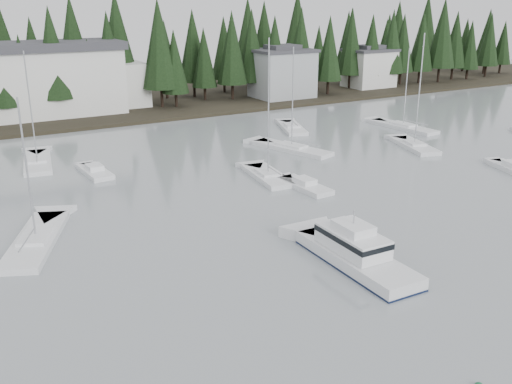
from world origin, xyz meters
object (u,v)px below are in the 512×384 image
Objects in this scene: runabout_1 at (305,187)px; runabout_4 at (95,173)px; sailboat_1 at (37,242)px; sailboat_5 at (292,150)px; sailboat_3 at (414,147)px; sailboat_8 at (268,177)px; house_east_b at (369,67)px; cabin_cruiser_center at (355,255)px; sailboat_4 at (292,129)px; harbor_inn at (52,79)px; sailboat_0 at (38,164)px; house_east_a at (282,72)px; sailboat_7 at (403,128)px.

runabout_4 is at bearing 44.71° from runabout_1.
sailboat_5 reaches higher than sailboat_1.
sailboat_8 reaches higher than sailboat_3.
sailboat_5 reaches higher than house_east_b.
cabin_cruiser_center is at bearing -165.12° from runabout_4.
sailboat_8 is (-14.78, -17.97, 0.03)m from sailboat_4.
sailboat_3 is at bearing -50.93° from harbor_inn.
sailboat_0 is 0.90× the size of sailboat_3.
house_east_a is at bearing -174.81° from house_east_b.
sailboat_1 is at bearing 110.36° from sailboat_8.
cabin_cruiser_center is (-54.00, -61.79, -3.73)m from house_east_b.
sailboat_7 is 1.84× the size of runabout_4.
cabin_cruiser_center is at bearing -149.52° from sailboat_0.
sailboat_0 is 1.10× the size of sailboat_5.
cabin_cruiser_center is at bearing 154.21° from runabout_1.
sailboat_0 reaches higher than sailboat_1.
sailboat_3 reaches higher than sailboat_0.
harbor_inn reaches higher than runabout_4.
sailboat_3 is (27.34, 21.88, -0.59)m from cabin_cruiser_center.
sailboat_0 is 1.08× the size of sailboat_4.
sailboat_3 is at bearing 139.45° from sailboat_7.
sailboat_8 is at bearing -127.76° from runabout_4.
runabout_1 is (1.41, -4.57, 0.04)m from sailboat_8.
sailboat_4 is at bearing -31.64° from sailboat_8.
runabout_4 is at bearing -153.88° from house_east_b.
cabin_cruiser_center is at bearing -118.15° from house_east_a.
runabout_1 is at bearing -65.05° from sailboat_1.
sailboat_7 is 43.86m from runabout_4.
harbor_inn is at bearing 56.62° from sailboat_3.
sailboat_8 is (12.05, -44.04, -5.69)m from harbor_inn.
runabout_1 is at bearing 134.51° from sailboat_5.
sailboat_8 is 2.21× the size of runabout_1.
sailboat_0 reaches higher than cabin_cruiser_center.
sailboat_1 is 1.83× the size of runabout_4.
sailboat_4 is at bearing -78.88° from runabout_4.
harbor_inn is 64.71m from cabin_cruiser_center.
cabin_cruiser_center is at bearing 146.22° from sailboat_3.
sailboat_0 is 1.11× the size of sailboat_1.
house_east_a is 0.91× the size of sailboat_7.
cabin_cruiser_center reaches higher than runabout_4.
sailboat_8 is (-22.25, -1.79, 0.00)m from sailboat_3.
sailboat_1 is (-4.07, -22.56, -0.01)m from sailboat_0.
runabout_4 is at bearing -145.02° from house_east_a.
sailboat_7 is (20.47, 2.36, -0.00)m from sailboat_5.
sailboat_3 is 1.21× the size of sailboat_5.
sailboat_0 is 8.29m from runabout_4.
house_east_a is 1.00× the size of cabin_cruiser_center.
sailboat_5 is at bearing -140.53° from house_east_b.
house_east_a is at bearing -6.36° from harbor_inn.
sailboat_8 is (-26.91, -39.70, -4.81)m from house_east_a.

